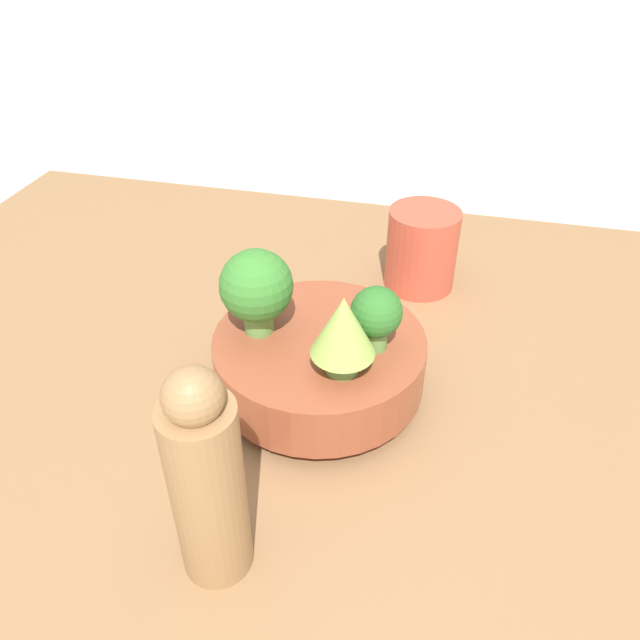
# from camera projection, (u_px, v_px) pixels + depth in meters

# --- Properties ---
(ground_plane) EXTENTS (6.00, 6.00, 0.00)m
(ground_plane) POSITION_uv_depth(u_px,v_px,m) (309.00, 410.00, 0.66)
(ground_plane) COLOR silver
(table) EXTENTS (1.16, 0.88, 0.03)m
(table) POSITION_uv_depth(u_px,v_px,m) (308.00, 400.00, 0.65)
(table) COLOR olive
(table) RESTS_ON ground_plane
(bowl) EXTENTS (0.21, 0.21, 0.07)m
(bowl) POSITION_uv_depth(u_px,v_px,m) (320.00, 360.00, 0.62)
(bowl) COLOR brown
(bowl) RESTS_ON table
(broccoli_floret_left) EXTENTS (0.05, 0.05, 0.06)m
(broccoli_floret_left) POSITION_uv_depth(u_px,v_px,m) (376.00, 316.00, 0.56)
(broccoli_floret_left) COLOR #609347
(broccoli_floret_left) RESTS_ON bowl
(broccoli_floret_right) EXTENTS (0.07, 0.07, 0.09)m
(broccoli_floret_right) POSITION_uv_depth(u_px,v_px,m) (257.00, 287.00, 0.58)
(broccoli_floret_right) COLOR #609347
(broccoli_floret_right) RESTS_ON bowl
(romanesco_piece_far) EXTENTS (0.06, 0.06, 0.08)m
(romanesco_piece_far) POSITION_uv_depth(u_px,v_px,m) (343.00, 329.00, 0.53)
(romanesco_piece_far) COLOR #609347
(romanesco_piece_far) RESTS_ON bowl
(cup) EXTENTS (0.09, 0.09, 0.10)m
(cup) POSITION_uv_depth(u_px,v_px,m) (422.00, 249.00, 0.77)
(cup) COLOR #C64C38
(cup) RESTS_ON table
(pepper_mill) EXTENTS (0.05, 0.05, 0.19)m
(pepper_mill) POSITION_uv_depth(u_px,v_px,m) (207.00, 482.00, 0.43)
(pepper_mill) COLOR #997047
(pepper_mill) RESTS_ON table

